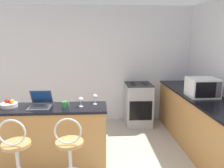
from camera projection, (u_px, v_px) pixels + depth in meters
wall_back at (91, 65)px, 4.93m from camera, size 12.00×0.06×2.60m
breakfast_bar at (53, 137)px, 3.19m from camera, size 1.58×0.51×0.93m
counter_right at (206, 126)px, 3.61m from camera, size 0.68×3.24×0.93m
bar_stool_near at (17, 159)px, 2.63m from camera, size 0.40×0.40×0.99m
bar_stool_far at (70, 157)px, 2.67m from camera, size 0.40×0.40×0.99m
laptop at (40, 103)px, 3.11m from camera, size 0.30×0.33×0.23m
microwave at (202, 87)px, 3.63m from camera, size 0.47×0.40×0.32m
stove_range at (138, 104)px, 4.81m from camera, size 0.56×0.61×0.94m
wine_glass_tall at (81, 100)px, 3.10m from camera, size 0.07×0.07×0.14m
fruit_bowl at (9, 104)px, 3.10m from camera, size 0.23×0.23×0.11m
mug_blue at (211, 90)px, 3.94m from camera, size 0.10×0.08×0.10m
wine_glass_short at (95, 97)px, 3.21m from camera, size 0.07×0.07×0.15m
mug_green at (65, 104)px, 3.07m from camera, size 0.10×0.09×0.09m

